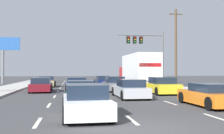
# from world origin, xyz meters

# --- Properties ---
(ground_plane) EXTENTS (140.00, 140.00, 0.00)m
(ground_plane) POSITION_xyz_m (0.00, 25.00, 0.00)
(ground_plane) COLOR #3D3D3F
(sidewalk_right) EXTENTS (3.19, 80.00, 0.14)m
(sidewalk_right) POSITION_xyz_m (8.54, 20.00, 0.07)
(sidewalk_right) COLOR #B2AFA8
(sidewalk_right) RESTS_ON ground_plane
(sidewalk_left) EXTENTS (3.19, 80.00, 0.14)m
(sidewalk_left) POSITION_xyz_m (-8.54, 20.00, 0.07)
(sidewalk_left) COLOR #B2AFA8
(sidewalk_left) RESTS_ON ground_plane
(lane_markings) EXTENTS (6.94, 52.00, 0.01)m
(lane_markings) POSITION_xyz_m (-0.00, 21.55, 0.00)
(lane_markings) COLOR silver
(lane_markings) RESTS_ON ground_plane
(car_tan) EXTENTS (1.92, 4.17, 1.24)m
(car_tan) POSITION_xyz_m (-5.03, 24.31, 0.58)
(car_tan) COLOR tan
(car_tan) RESTS_ON ground_plane
(car_maroon) EXTENTS (2.00, 4.59, 1.26)m
(car_maroon) POSITION_xyz_m (-4.85, 16.38, 0.58)
(car_maroon) COLOR maroon
(car_maroon) RESTS_ON ground_plane
(car_black) EXTENTS (2.01, 4.46, 1.12)m
(car_black) POSITION_xyz_m (-1.63, 22.99, 0.52)
(car_black) COLOR black
(car_black) RESTS_ON ground_plane
(car_blue) EXTENTS (1.95, 4.72, 1.31)m
(car_blue) POSITION_xyz_m (-1.80, 15.25, 0.59)
(car_blue) COLOR #1E389E
(car_blue) RESTS_ON ground_plane
(car_green) EXTENTS (1.87, 4.52, 1.24)m
(car_green) POSITION_xyz_m (-1.66, 8.69, 0.56)
(car_green) COLOR #196B38
(car_green) RESTS_ON ground_plane
(car_white) EXTENTS (1.95, 4.33, 1.30)m
(car_white) POSITION_xyz_m (-1.66, 2.61, 0.60)
(car_white) COLOR white
(car_white) RESTS_ON ground_plane
(car_navy) EXTENTS (1.88, 4.39, 1.28)m
(car_navy) POSITION_xyz_m (1.63, 24.42, 0.60)
(car_navy) COLOR #141E4C
(car_navy) RESTS_ON ground_plane
(car_gray) EXTENTS (1.97, 4.23, 1.34)m
(car_gray) POSITION_xyz_m (1.77, 16.39, 0.60)
(car_gray) COLOR slate
(car_gray) RESTS_ON ground_plane
(car_silver) EXTENTS (1.90, 4.63, 1.28)m
(car_silver) POSITION_xyz_m (1.79, 9.90, 0.58)
(car_silver) COLOR #B7BABF
(car_silver) RESTS_ON ground_plane
(box_truck) EXTENTS (2.75, 9.21, 3.62)m
(box_truck) POSITION_xyz_m (5.06, 20.59, 2.09)
(box_truck) COLOR white
(box_truck) RESTS_ON ground_plane
(car_yellow) EXTENTS (2.02, 4.20, 1.36)m
(car_yellow) POSITION_xyz_m (5.01, 12.68, 0.62)
(car_yellow) COLOR yellow
(car_yellow) RESTS_ON ground_plane
(car_orange) EXTENTS (1.86, 4.17, 1.19)m
(car_orange) POSITION_xyz_m (4.88, 4.83, 0.56)
(car_orange) COLOR orange
(car_orange) RESTS_ON ground_plane
(traffic_signal_mast) EXTENTS (6.53, 0.69, 7.31)m
(traffic_signal_mast) POSITION_xyz_m (7.47, 27.53, 5.54)
(traffic_signal_mast) COLOR #595B56
(traffic_signal_mast) RESTS_ON ground_plane
(utility_pole_mid) EXTENTS (1.80, 0.28, 9.57)m
(utility_pole_mid) POSITION_xyz_m (10.69, 23.71, 4.92)
(utility_pole_mid) COLOR brown
(utility_pole_mid) RESTS_ON ground_plane
(roadside_billboard) EXTENTS (4.61, 0.36, 6.68)m
(roadside_billboard) POSITION_xyz_m (-11.80, 31.90, 4.86)
(roadside_billboard) COLOR slate
(roadside_billboard) RESTS_ON ground_plane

